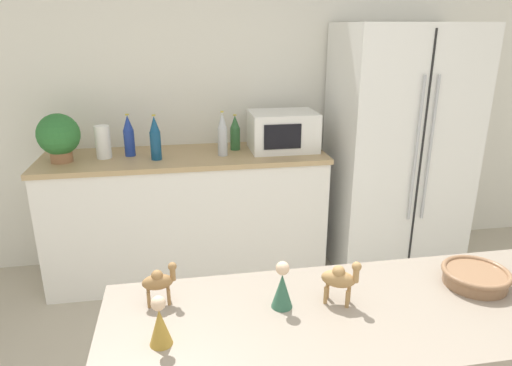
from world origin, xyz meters
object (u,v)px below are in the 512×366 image
microwave (283,131)px  back_bottle_1 (155,138)px  refrigerator (397,150)px  wise_man_figurine_purple (282,288)px  paper_towel_roll (103,142)px  camel_figurine_second (340,278)px  potted_plant (59,136)px  back_bottle_3 (222,135)px  wise_man_figurine_crimson (160,324)px  camel_figurine (159,281)px  back_bottle_2 (235,133)px  fruit_bowl (475,276)px  back_bottle_0 (129,136)px

microwave → back_bottle_1: back_bottle_1 is taller
refrigerator → wise_man_figurine_purple: refrigerator is taller
paper_towel_roll → camel_figurine_second: 2.23m
potted_plant → back_bottle_3: size_ratio=1.04×
paper_towel_roll → back_bottle_1: back_bottle_1 is taller
refrigerator → wise_man_figurine_crimson: 2.66m
camel_figurine → wise_man_figurine_purple: bearing=-12.6°
back_bottle_2 → back_bottle_3: size_ratio=0.83×
fruit_bowl → wise_man_figurine_purple: (-0.67, -0.01, 0.04)m
potted_plant → wise_man_figurine_purple: bearing=-61.2°
back_bottle_1 → back_bottle_0: bearing=145.2°
fruit_bowl → wise_man_figurine_crimson: (-1.04, -0.13, 0.03)m
back_bottle_1 → camel_figurine: (0.07, -1.81, -0.03)m
potted_plant → paper_towel_roll: bearing=9.8°
paper_towel_roll → wise_man_figurine_purple: size_ratio=1.45×
fruit_bowl → camel_figurine_second: (-0.49, -0.03, 0.06)m
back_bottle_3 → back_bottle_0: bearing=170.7°
potted_plant → camel_figurine_second: (1.25, -1.96, -0.05)m
back_bottle_2 → camel_figurine_second: back_bottle_2 is taller
potted_plant → back_bottle_3: potted_plant is taller
refrigerator → back_bottle_3: bearing=-179.7°
back_bottle_3 → refrigerator: bearing=0.3°
potted_plant → wise_man_figurine_purple: 2.22m
potted_plant → back_bottle_0: potted_plant is taller
fruit_bowl → paper_towel_roll: bearing=126.7°
fruit_bowl → wise_man_figurine_crimson: 1.05m
back_bottle_0 → camel_figurine: 1.95m
microwave → back_bottle_1: bearing=-173.1°
fruit_bowl → wise_man_figurine_purple: size_ratio=1.43×
back_bottle_3 → camel_figurine: (-0.39, -1.83, -0.04)m
paper_towel_roll → microwave: microwave is taller
wise_man_figurine_crimson → camel_figurine_second: bearing=10.8°
refrigerator → wise_man_figurine_crimson: bearing=-130.0°
potted_plant → camel_figurine_second: potted_plant is taller
refrigerator → camel_figurine: 2.52m
back_bottle_3 → fruit_bowl: 2.01m
paper_towel_roll → back_bottle_0: back_bottle_0 is taller
camel_figurine_second → wise_man_figurine_purple: 0.18m
refrigerator → microwave: 0.89m
back_bottle_3 → fruit_bowl: (0.66, -1.90, -0.09)m
wise_man_figurine_crimson → back_bottle_0: bearing=97.0°
back_bottle_3 → camel_figurine_second: (0.17, -1.93, -0.03)m
potted_plant → microwave: bearing=2.1°
wise_man_figurine_crimson → back_bottle_2: bearing=77.3°
back_bottle_2 → camel_figurine: bearing=-104.1°
microwave → camel_figurine_second: microwave is taller
potted_plant → wise_man_figurine_crimson: potted_plant is taller
paper_towel_roll → back_bottle_0: (0.17, 0.03, 0.03)m
refrigerator → back_bottle_0: refrigerator is taller
camel_figurine → wise_man_figurine_crimson: bearing=-88.2°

